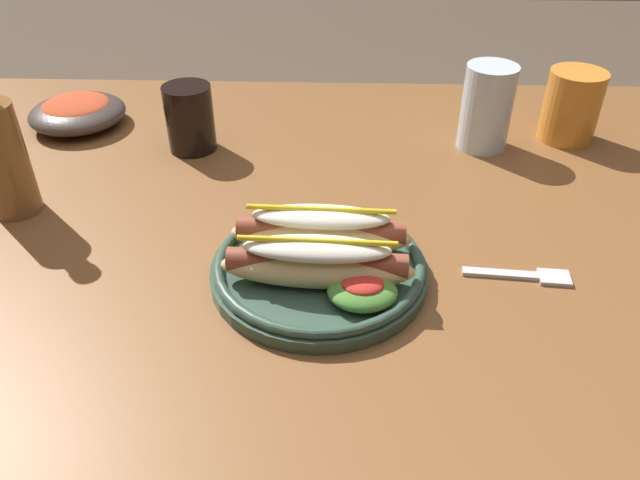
{
  "coord_description": "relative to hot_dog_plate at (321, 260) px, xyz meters",
  "views": [
    {
      "loc": [
        0.01,
        -0.67,
        1.18
      ],
      "look_at": [
        -0.01,
        -0.1,
        0.77
      ],
      "focal_mm": 34.56,
      "sensor_mm": 36.0,
      "label": 1
    }
  ],
  "objects": [
    {
      "name": "side_bowl",
      "position": [
        -0.41,
        0.39,
        -0.0
      ],
      "size": [
        0.15,
        0.15,
        0.05
      ],
      "color": "#423833",
      "rests_on": "dining_table"
    },
    {
      "name": "extra_cup",
      "position": [
        0.38,
        0.37,
        0.03
      ],
      "size": [
        0.09,
        0.09,
        0.11
      ],
      "primitive_type": "cylinder",
      "color": "orange",
      "rests_on": "dining_table"
    },
    {
      "name": "water_cup",
      "position": [
        0.24,
        0.34,
        0.04
      ],
      "size": [
        0.08,
        0.08,
        0.13
      ],
      "primitive_type": "cylinder",
      "color": "silver",
      "rests_on": "dining_table"
    },
    {
      "name": "fork",
      "position": [
        0.23,
        0.01,
        -0.02
      ],
      "size": [
        0.12,
        0.03,
        0.0
      ],
      "rotation": [
        0.0,
        0.0,
        -0.08
      ],
      "color": "silver",
      "rests_on": "dining_table"
    },
    {
      "name": "hot_dog_plate",
      "position": [
        0.0,
        0.0,
        0.0
      ],
      "size": [
        0.24,
        0.24,
        0.08
      ],
      "color": "#334C3D",
      "rests_on": "dining_table"
    },
    {
      "name": "dining_table",
      "position": [
        0.01,
        0.13,
        -0.12
      ],
      "size": [
        1.43,
        0.92,
        0.74
      ],
      "color": "brown",
      "rests_on": "ground_plane"
    },
    {
      "name": "soda_cup",
      "position": [
        -0.21,
        0.31,
        0.02
      ],
      "size": [
        0.07,
        0.07,
        0.1
      ],
      "primitive_type": "cylinder",
      "color": "black",
      "rests_on": "dining_table"
    }
  ]
}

